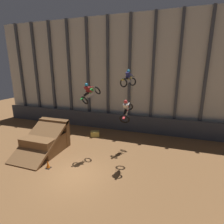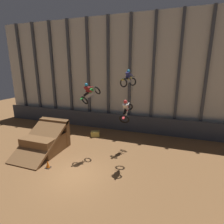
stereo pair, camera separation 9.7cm
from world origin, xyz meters
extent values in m
plane|color=brown|center=(0.00, 0.00, 0.00)|extent=(60.00, 60.00, 0.00)
cube|color=beige|center=(0.00, 10.31, 6.31)|extent=(32.00, 0.12, 12.62)
cube|color=#3D424C|center=(-13.93, 10.11, 6.31)|extent=(0.28, 0.28, 12.62)
cube|color=#3D424C|center=(-11.40, 10.11, 6.31)|extent=(0.28, 0.28, 12.62)
cube|color=#3D424C|center=(-8.87, 10.11, 6.31)|extent=(0.28, 0.28, 12.62)
cube|color=#3D424C|center=(-6.33, 10.11, 6.31)|extent=(0.28, 0.28, 12.62)
cube|color=#3D424C|center=(-3.80, 10.11, 6.31)|extent=(0.28, 0.28, 12.62)
cube|color=#3D424C|center=(-1.27, 10.11, 6.31)|extent=(0.28, 0.28, 12.62)
cube|color=#3D424C|center=(1.27, 10.11, 6.31)|extent=(0.28, 0.28, 12.62)
cube|color=#3D424C|center=(3.80, 10.11, 6.31)|extent=(0.28, 0.28, 12.62)
cube|color=#3D424C|center=(6.33, 10.11, 6.31)|extent=(0.28, 0.28, 12.62)
cube|color=#3D424C|center=(8.87, 10.11, 6.31)|extent=(0.28, 0.28, 12.62)
cube|color=#383D47|center=(0.00, 9.48, 0.95)|extent=(31.36, 0.20, 1.90)
cube|color=brown|center=(-4.36, 2.46, 0.74)|extent=(2.90, 3.16, 1.48)
cube|color=brown|center=(-4.36, 3.79, 1.23)|extent=(2.96, 0.50, 2.46)
cube|color=brown|center=(-4.36, 1.78, 1.23)|extent=(2.96, 4.61, 2.64)
torus|color=black|center=(0.13, 3.72, 5.37)|extent=(0.85, 0.72, 0.70)
torus|color=black|center=(-0.45, 2.62, 4.73)|extent=(0.85, 0.72, 0.70)
cube|color=#B7B7BC|center=(-0.21, 3.08, 5.13)|extent=(0.44, 0.61, 0.49)
cube|color=green|center=(-0.18, 3.13, 5.39)|extent=(0.41, 0.54, 0.42)
cube|color=black|center=(-0.35, 2.81, 5.22)|extent=(0.40, 0.56, 0.36)
cube|color=green|center=(-0.55, 2.44, 4.91)|extent=(0.29, 0.37, 0.22)
cylinder|color=#B7B7BC|center=(0.00, 3.48, 5.50)|extent=(0.10, 0.12, 0.55)
cylinder|color=black|center=(-0.06, 3.35, 5.70)|extent=(0.41, 0.56, 0.04)
cube|color=maroon|center=(-0.33, 2.85, 5.56)|extent=(0.47, 0.56, 0.48)
sphere|color=#2393CC|center=(-0.35, 2.80, 5.89)|extent=(0.39, 0.43, 0.35)
cylinder|color=maroon|center=(-0.35, 3.06, 5.36)|extent=(0.30, 0.43, 0.17)
cylinder|color=maroon|center=(-0.14, 2.95, 5.36)|extent=(0.30, 0.43, 0.17)
cylinder|color=maroon|center=(-0.37, 3.11, 5.69)|extent=(0.32, 0.50, 0.15)
cylinder|color=maroon|center=(-0.09, 2.96, 5.69)|extent=(0.32, 0.50, 0.15)
torus|color=black|center=(2.44, 6.33, 5.93)|extent=(0.73, 0.36, 0.73)
torus|color=black|center=(1.97, 5.01, 5.91)|extent=(0.73, 0.36, 0.73)
cube|color=#B7B7BC|center=(2.19, 5.62, 6.04)|extent=(0.34, 0.55, 0.29)
cube|color=yellow|center=(2.24, 5.78, 6.25)|extent=(0.34, 0.48, 0.25)
cube|color=black|center=(2.11, 5.40, 6.26)|extent=(0.34, 0.58, 0.13)
cube|color=yellow|center=(1.94, 4.91, 6.17)|extent=(0.25, 0.39, 0.06)
cylinder|color=#B7B7BC|center=(2.38, 6.15, 6.17)|extent=(0.14, 0.26, 0.53)
cylinder|color=black|center=(2.36, 6.11, 6.41)|extent=(0.63, 0.26, 0.04)
cube|color=navy|center=(2.17, 5.58, 6.54)|extent=(0.37, 0.41, 0.53)
sphere|color=#2393CC|center=(2.21, 5.67, 6.86)|extent=(0.33, 0.34, 0.26)
cylinder|color=navy|center=(2.08, 5.68, 6.28)|extent=(0.24, 0.42, 0.33)
cylinder|color=navy|center=(2.31, 5.60, 6.28)|extent=(0.24, 0.42, 0.33)
cylinder|color=navy|center=(2.10, 5.86, 6.57)|extent=(0.25, 0.51, 0.25)
cylinder|color=navy|center=(2.41, 5.76, 6.57)|extent=(0.25, 0.51, 0.25)
torus|color=black|center=(2.84, 3.19, 4.37)|extent=(0.75, 0.45, 0.70)
torus|color=black|center=(2.90, 1.93, 3.76)|extent=(0.75, 0.45, 0.70)
cube|color=#B7B7BC|center=(2.87, 2.46, 4.15)|extent=(0.21, 0.60, 0.48)
cube|color=red|center=(2.87, 2.53, 4.40)|extent=(0.22, 0.51, 0.41)
cube|color=black|center=(2.89, 2.16, 4.24)|extent=(0.19, 0.56, 0.35)
cube|color=red|center=(2.91, 1.72, 3.95)|extent=(0.16, 0.36, 0.21)
cylinder|color=#B7B7BC|center=(2.85, 2.92, 4.50)|extent=(0.06, 0.10, 0.55)
cylinder|color=black|center=(2.86, 2.78, 4.70)|extent=(0.62, 0.29, 0.04)
cube|color=silver|center=(2.88, 2.21, 4.58)|extent=(0.30, 0.49, 0.49)
sphere|color=red|center=(2.89, 2.17, 4.91)|extent=(0.28, 0.36, 0.35)
cylinder|color=silver|center=(2.76, 2.38, 4.38)|extent=(0.13, 0.44, 0.18)
cylinder|color=silver|center=(3.00, 2.39, 4.38)|extent=(0.13, 0.44, 0.18)
cylinder|color=silver|center=(2.72, 2.41, 4.71)|extent=(0.10, 0.53, 0.13)
cylinder|color=silver|center=(3.03, 2.43, 4.71)|extent=(0.10, 0.53, 0.13)
cube|color=black|center=(-2.35, 0.11, 0.01)|extent=(0.36, 0.36, 0.03)
cone|color=orange|center=(-2.35, 0.11, 0.31)|extent=(0.28, 0.28, 0.55)
cube|color=#CCB751|center=(-1.54, 6.76, 0.28)|extent=(1.05, 0.87, 0.56)
cube|color=#996623|center=(-1.54, 6.76, 0.28)|extent=(0.87, 0.35, 0.57)
camera|label=1|loc=(5.73, -9.19, 7.22)|focal=28.00mm
camera|label=2|loc=(5.82, -9.16, 7.22)|focal=28.00mm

